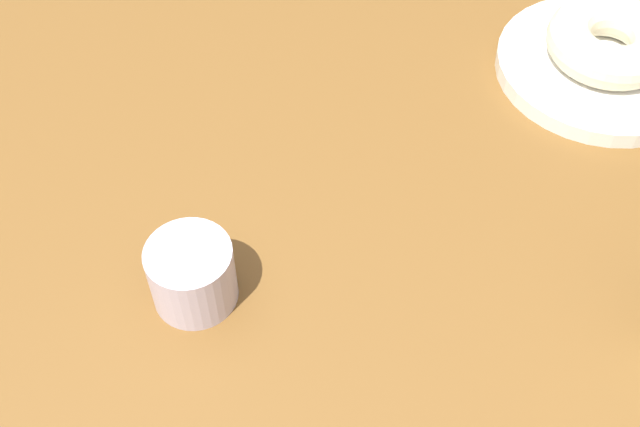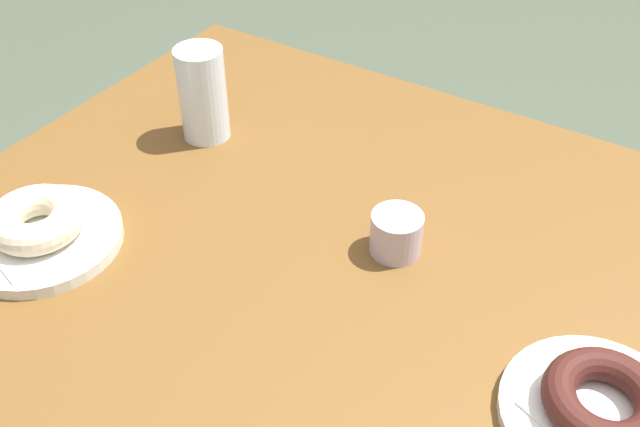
{
  "view_description": "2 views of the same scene",
  "coord_description": "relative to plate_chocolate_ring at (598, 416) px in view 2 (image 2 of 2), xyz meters",
  "views": [
    {
      "loc": [
        -0.12,
        0.37,
        1.27
      ],
      "look_at": [
        -0.15,
        -0.02,
        0.78
      ],
      "focal_mm": 45.22,
      "sensor_mm": 36.0,
      "label": 1
    },
    {
      "loc": [
        0.22,
        -0.57,
        1.36
      ],
      "look_at": [
        -0.14,
        -0.01,
        0.8
      ],
      "focal_mm": 40.98,
      "sensor_mm": 36.0,
      "label": 2
    }
  ],
  "objects": [
    {
      "name": "sugar_jar",
      "position": [
        -0.28,
        0.11,
        0.02
      ],
      "size": [
        0.06,
        0.06,
        0.05
      ],
      "primitive_type": "cylinder",
      "color": "#B9ADBC",
      "rests_on": "table"
    },
    {
      "name": "plate_chocolate_ring",
      "position": [
        0.0,
        0.0,
        0.0
      ],
      "size": [
        0.19,
        0.19,
        0.01
      ],
      "primitive_type": "cylinder",
      "color": "silver",
      "rests_on": "table"
    },
    {
      "name": "table",
      "position": [
        -0.22,
        0.08,
        -0.09
      ],
      "size": [
        1.26,
        0.81,
        0.76
      ],
      "color": "brown",
      "rests_on": "ground_plane"
    },
    {
      "name": "donut_chocolate_ring",
      "position": [
        0.0,
        0.0,
        0.03
      ],
      "size": [
        0.12,
        0.12,
        0.03
      ],
      "primitive_type": "torus",
      "color": "#3E1A15",
      "rests_on": "napkin_chocolate_ring"
    },
    {
      "name": "donut_sugar_ring",
      "position": [
        -0.65,
        -0.11,
        0.03
      ],
      "size": [
        0.12,
        0.12,
        0.04
      ],
      "primitive_type": "torus",
      "color": "beige",
      "rests_on": "napkin_sugar_ring"
    },
    {
      "name": "plate_sugar_ring",
      "position": [
        -0.65,
        -0.11,
        0.0
      ],
      "size": [
        0.2,
        0.2,
        0.02
      ],
      "primitive_type": "cylinder",
      "color": "silver",
      "rests_on": "table"
    },
    {
      "name": "napkin_sugar_ring",
      "position": [
        -0.65,
        -0.11,
        0.01
      ],
      "size": [
        0.16,
        0.16,
        0.0
      ],
      "primitive_type": "cube",
      "rotation": [
        0.0,
        0.0,
        -0.29
      ],
      "color": "white",
      "rests_on": "plate_sugar_ring"
    },
    {
      "name": "napkin_chocolate_ring",
      "position": [
        0.0,
        0.0,
        0.01
      ],
      "size": [
        0.14,
        0.14,
        0.0
      ],
      "primitive_type": "cube",
      "rotation": [
        0.0,
        0.0,
        -0.34
      ],
      "color": "white",
      "rests_on": "plate_chocolate_ring"
    },
    {
      "name": "water_glass",
      "position": [
        -0.63,
        0.19,
        0.06
      ],
      "size": [
        0.07,
        0.07,
        0.14
      ],
      "primitive_type": "cylinder",
      "color": "silver",
      "rests_on": "table"
    }
  ]
}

